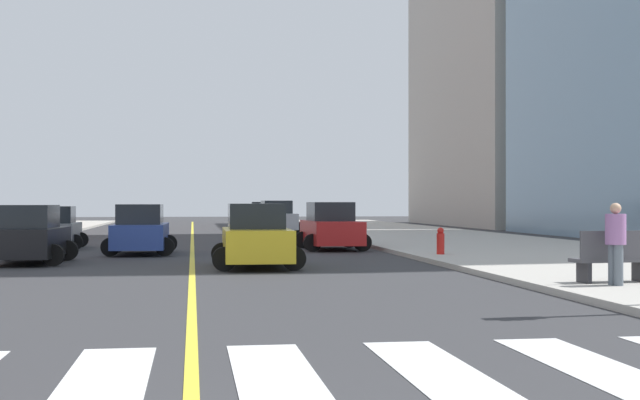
{
  "coord_description": "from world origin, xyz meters",
  "views": [
    {
      "loc": [
        0.01,
        -5.49,
        1.88
      ],
      "look_at": [
        5.3,
        31.02,
        1.97
      ],
      "focal_mm": 49.46,
      "sensor_mm": 36.0,
      "label": 1
    }
  ],
  "objects": [
    {
      "name": "car_blue_second",
      "position": [
        -1.85,
        26.86,
        0.84
      ],
      "size": [
        2.58,
        4.08,
        1.81
      ],
      "rotation": [
        0.0,
        0.0,
        -0.02
      ],
      "color": "#2D479E",
      "rests_on": "ground"
    },
    {
      "name": "pedestrian_waiting_east",
      "position": [
        8.72,
        11.73,
        1.1
      ],
      "size": [
        0.42,
        0.42,
        1.72
      ],
      "rotation": [
        0.0,
        0.0,
        4.9
      ],
      "color": "slate",
      "rests_on": "sidewalk_kerb_east"
    },
    {
      "name": "crosswalk_paint",
      "position": [
        0.0,
        4.0,
        0.01
      ],
      "size": [
        13.5,
        4.0,
        0.01
      ],
      "color": "silver",
      "rests_on": "ground"
    },
    {
      "name": "park_bench",
      "position": [
        8.99,
        12.33,
        0.69
      ],
      "size": [
        1.85,
        0.73,
        1.12
      ],
      "rotation": [
        0.0,
        0.0,
        1.67
      ],
      "color": "#47474C",
      "rests_on": "sidewalk_kerb_east"
    },
    {
      "name": "parking_garage_concrete",
      "position": [
        29.17,
        63.43,
        12.84
      ],
      "size": [
        18.0,
        24.0,
        25.68
      ],
      "primitive_type": "cube",
      "color": "#B2ADA3",
      "rests_on": "ground"
    },
    {
      "name": "car_yellow_fourth",
      "position": [
        1.83,
        19.86,
        0.86
      ],
      "size": [
        2.6,
        4.14,
        1.84
      ],
      "rotation": [
        0.0,
        0.0,
        3.13
      ],
      "color": "gold",
      "rests_on": "ground"
    },
    {
      "name": "car_white_nearest",
      "position": [
        5.18,
        59.96,
        0.89
      ],
      "size": [
        2.77,
        4.34,
        1.91
      ],
      "rotation": [
        0.0,
        0.0,
        3.1
      ],
      "color": "silver",
      "rests_on": "ground"
    },
    {
      "name": "car_gray_third",
      "position": [
        -5.47,
        31.1,
        0.8
      ],
      "size": [
        2.46,
        3.89,
        1.72
      ],
      "rotation": [
        0.0,
        0.0,
        0.02
      ],
      "color": "slate",
      "rests_on": "ground"
    },
    {
      "name": "fire_hydrant",
      "position": [
        8.18,
        22.91,
        0.58
      ],
      "size": [
        0.26,
        0.26,
        0.89
      ],
      "color": "red",
      "rests_on": "sidewalk_kerb_east"
    },
    {
      "name": "car_red_fifth",
      "position": [
        5.45,
        28.96,
        0.88
      ],
      "size": [
        2.7,
        4.26,
        1.88
      ],
      "rotation": [
        0.0,
        0.0,
        3.17
      ],
      "color": "red",
      "rests_on": "ground"
    },
    {
      "name": "sidewalk_kerb_east",
      "position": [
        12.2,
        20.0,
        0.07
      ],
      "size": [
        10.0,
        120.0,
        0.15
      ],
      "primitive_type": "cube",
      "color": "#B2ADA3",
      "rests_on": "ground"
    },
    {
      "name": "lane_divider_paint",
      "position": [
        0.0,
        40.0,
        0.01
      ],
      "size": [
        0.16,
        80.0,
        0.01
      ],
      "primitive_type": "cube",
      "color": "yellow",
      "rests_on": "ground"
    },
    {
      "name": "car_silver_sixth",
      "position": [
        5.09,
        47.94,
        0.93
      ],
      "size": [
        2.87,
        4.5,
        1.98
      ],
      "rotation": [
        0.0,
        0.0,
        3.18
      ],
      "color": "#B7B7BC",
      "rests_on": "ground"
    },
    {
      "name": "car_black_seventh",
      "position": [
        -4.94,
        22.43,
        0.84
      ],
      "size": [
        2.59,
        4.07,
        1.8
      ],
      "rotation": [
        0.0,
        0.0,
        -0.03
      ],
      "color": "black",
      "rests_on": "ground"
    }
  ]
}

